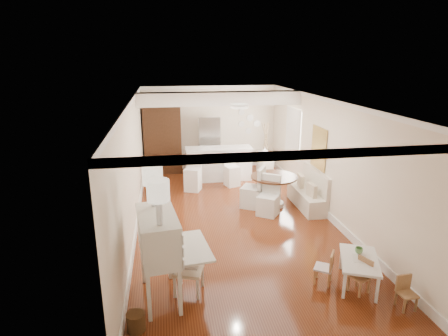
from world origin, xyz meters
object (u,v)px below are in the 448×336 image
object	(u,v)px
slip_chair_far	(253,187)
kids_chair_c	(407,293)
breakfast_counter	(219,164)
sideboard	(265,164)
kids_table	(358,272)
bar_stool_right	(232,170)
secretary_bureau	(159,257)
wicker_basket	(136,322)
pantry_cabinet	(163,138)
bar_stool_left	(193,173)
fridge	(220,144)
kids_chair_b	(324,267)
slip_chair_near	(268,196)
gustavian_armchair	(189,269)
kids_chair_a	(360,276)
dining_table	(273,191)

from	to	relation	value
slip_chair_far	kids_chair_c	bearing A→B (deg)	47.83
breakfast_counter	sideboard	bearing A→B (deg)	7.12
kids_chair_c	breakfast_counter	xyz separation A→B (m)	(-1.90, 6.71, 0.25)
kids_table	bar_stool_right	world-z (taller)	bar_stool_right
secretary_bureau	breakfast_counter	bearing A→B (deg)	65.65
bar_stool_right	sideboard	world-z (taller)	bar_stool_right
wicker_basket	pantry_cabinet	world-z (taller)	pantry_cabinet
wicker_basket	bar_stool_left	distance (m)	5.80
fridge	kids_table	bearing A→B (deg)	-79.75
kids_table	kids_chair_c	size ratio (longest dim) A/B	1.86
kids_chair_c	fridge	bearing A→B (deg)	99.54
slip_chair_far	fridge	size ratio (longest dim) A/B	0.59
kids_table	secretary_bureau	bearing A→B (deg)	177.00
kids_chair_b	kids_chair_c	xyz separation A→B (m)	(0.98, -0.85, -0.04)
slip_chair_near	breakfast_counter	xyz separation A→B (m)	(-0.79, 2.91, 0.03)
slip_chair_far	sideboard	xyz separation A→B (m)	(1.02, 2.55, -0.16)
kids_table	pantry_cabinet	bearing A→B (deg)	114.14
gustavian_armchair	kids_chair_c	world-z (taller)	gustavian_armchair
bar_stool_right	fridge	size ratio (longest dim) A/B	0.53
gustavian_armchair	slip_chair_far	distance (m)	3.88
kids_chair_c	sideboard	bearing A→B (deg)	90.09
kids_chair_c	pantry_cabinet	world-z (taller)	pantry_cabinet
secretary_bureau	kids_chair_b	world-z (taller)	secretary_bureau
breakfast_counter	bar_stool_left	world-z (taller)	bar_stool_left
pantry_cabinet	secretary_bureau	bearing A→B (deg)	-90.83
kids_chair_a	dining_table	world-z (taller)	dining_table
fridge	breakfast_counter	bearing A→B (deg)	-100.78
slip_chair_near	bar_stool_right	size ratio (longest dim) A/B	1.02
kids_table	bar_stool_left	world-z (taller)	bar_stool_left
fridge	sideboard	bearing A→B (deg)	-32.39
gustavian_armchair	bar_stool_left	size ratio (longest dim) A/B	0.79
bar_stool_right	fridge	xyz separation A→B (m)	(-0.10, 1.71, 0.42)
kids_chair_c	sideboard	size ratio (longest dim) A/B	0.69
kids_table	fridge	world-z (taller)	fridge
kids_chair_a	pantry_cabinet	world-z (taller)	pantry_cabinet
gustavian_armchair	kids_table	world-z (taller)	gustavian_armchair
kids_chair_a	bar_stool_right	bearing A→B (deg)	166.99
slip_chair_near	sideboard	bearing A→B (deg)	110.88
wicker_basket	dining_table	xyz separation A→B (m)	(3.22, 4.15, 0.27)
slip_chair_far	breakfast_counter	distance (m)	2.41
gustavian_armchair	bar_stool_right	size ratio (longest dim) A/B	0.87
kids_table	kids_chair_a	xyz separation A→B (m)	(-0.08, -0.19, 0.05)
bar_stool_right	pantry_cabinet	bearing A→B (deg)	120.86
kids_table	kids_chair_c	distance (m)	0.82
kids_chair_b	pantry_cabinet	bearing A→B (deg)	-126.07
breakfast_counter	sideboard	xyz separation A→B (m)	(1.55, 0.19, -0.15)
secretary_bureau	gustavian_armchair	distance (m)	0.56
dining_table	kids_chair_c	bearing A→B (deg)	-79.21
kids_chair_b	breakfast_counter	distance (m)	5.94
kids_chair_b	dining_table	xyz separation A→B (m)	(0.15, 3.48, 0.10)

